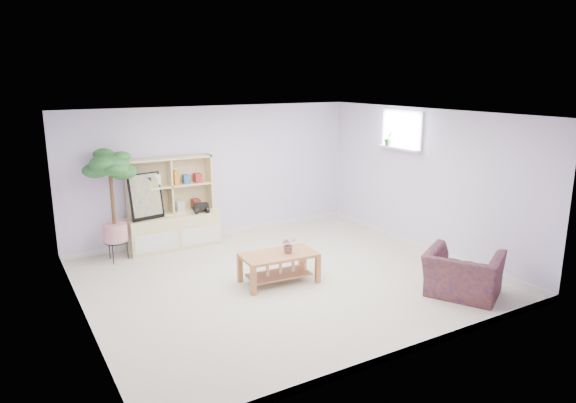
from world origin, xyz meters
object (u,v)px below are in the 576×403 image
storage_unit (173,204)px  armchair (463,271)px  coffee_table (279,268)px  floor_tree (113,206)px

storage_unit → armchair: (2.71, -3.96, -0.43)m
coffee_table → armchair: (1.92, -1.66, 0.13)m
armchair → storage_unit: bearing=5.5°
storage_unit → armchair: bearing=-55.6°
storage_unit → floor_tree: bearing=-169.5°
floor_tree → armchair: 5.33m
storage_unit → floor_tree: floor_tree is taller
coffee_table → floor_tree: bearing=135.1°
storage_unit → armchair: 4.82m
coffee_table → floor_tree: (-1.82, 2.11, 0.69)m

